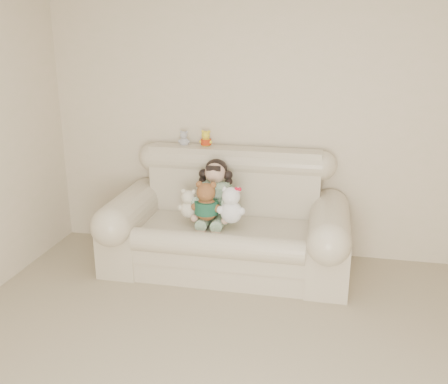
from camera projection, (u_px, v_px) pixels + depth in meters
wall_back at (290, 117)px, 4.55m from camera, size 4.50×0.00×4.50m
sofa at (226, 214)px, 4.40m from camera, size 2.10×0.95×1.03m
seated_child at (215, 190)px, 4.44m from camera, size 0.41×0.47×0.57m
brown_teddy at (206, 197)px, 4.26m from camera, size 0.29×0.24×0.40m
white_cat at (231, 201)px, 4.20m from camera, size 0.27×0.23×0.38m
cream_teddy at (189, 201)px, 4.34m from camera, size 0.22×0.19×0.30m
yellow_mini_bear at (206, 137)px, 4.64m from camera, size 0.15×0.14×0.19m
grey_mini_plush at (184, 137)px, 4.68m from camera, size 0.13×0.11×0.18m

